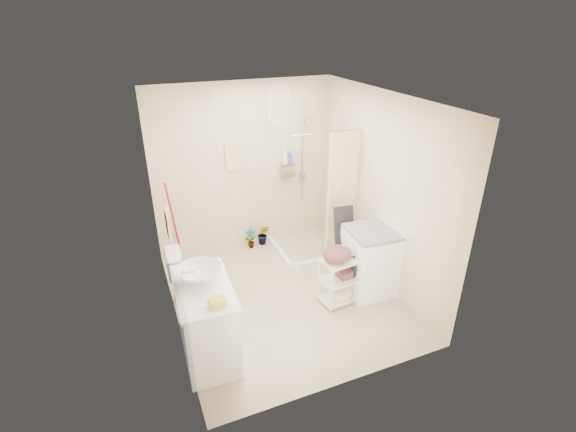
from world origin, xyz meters
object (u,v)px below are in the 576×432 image
object	(u,v)px
laundry_rack	(342,276)
vanity	(207,321)
washing_machine	(370,260)
toilet	(198,273)

from	to	relation	value
laundry_rack	vanity	bearing A→B (deg)	-177.45
vanity	laundry_rack	distance (m)	1.85
vanity	washing_machine	size ratio (longest dim) A/B	1.13
vanity	washing_machine	bearing A→B (deg)	11.51
washing_machine	toilet	bearing A→B (deg)	166.32
vanity	toilet	bearing A→B (deg)	85.94
toilet	washing_machine	world-z (taller)	washing_machine
toilet	vanity	bearing A→B (deg)	178.11
washing_machine	laundry_rack	distance (m)	0.49
vanity	toilet	xyz separation A→B (m)	(0.12, 1.06, -0.07)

